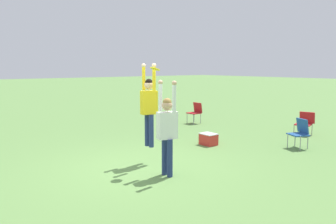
{
  "coord_description": "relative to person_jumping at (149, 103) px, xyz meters",
  "views": [
    {
      "loc": [
        6.19,
        -4.03,
        2.34
      ],
      "look_at": [
        0.3,
        0.57,
        1.3
      ],
      "focal_mm": 35.0,
      "sensor_mm": 36.0,
      "label": 1
    }
  ],
  "objects": [
    {
      "name": "cooler_box",
      "position": [
        -0.45,
        2.48,
        -1.29
      ],
      "size": [
        0.48,
        0.38,
        0.35
      ],
      "color": "red",
      "rests_on": "ground_plane"
    },
    {
      "name": "person_jumping",
      "position": [
        0.0,
        0.0,
        0.0
      ],
      "size": [
        0.53,
        0.41,
        2.0
      ],
      "rotation": [
        0.0,
        0.0,
        1.35
      ],
      "color": "navy",
      "rests_on": "ground_plane"
    },
    {
      "name": "camping_chair_1",
      "position": [
        0.54,
        6.15,
        -1.02
      ],
      "size": [
        0.62,
        0.66,
        0.79
      ],
      "rotation": [
        0.0,
        0.0,
        3.44
      ],
      "color": "gray",
      "rests_on": "ground_plane"
    },
    {
      "name": "frisbee",
      "position": [
        0.45,
        -0.14,
        0.82
      ],
      "size": [
        0.23,
        0.22,
        0.09
      ],
      "color": "yellow"
    },
    {
      "name": "camping_chair_3",
      "position": [
        1.43,
        4.29,
        -0.97
      ],
      "size": [
        0.61,
        0.66,
        0.85
      ],
      "rotation": [
        0.0,
        0.0,
        2.75
      ],
      "color": "gray",
      "rests_on": "ground_plane"
    },
    {
      "name": "ground_plane",
      "position": [
        0.2,
        -0.39,
        -1.47
      ],
      "size": [
        120.0,
        120.0,
        0.0
      ],
      "primitive_type": "plane",
      "color": "#608C47"
    },
    {
      "name": "camping_chair_2",
      "position": [
        -3.48,
        4.74,
        -0.95
      ],
      "size": [
        0.47,
        0.5,
        0.86
      ],
      "rotation": [
        0.0,
        0.0,
        3.14
      ],
      "color": "gray",
      "rests_on": "ground_plane"
    },
    {
      "name": "person_defending",
      "position": [
        1.0,
        -0.23,
        -0.38
      ],
      "size": [
        0.57,
        0.46,
        2.06
      ],
      "rotation": [
        0.0,
        0.0,
        -1.79
      ],
      "color": "navy",
      "rests_on": "ground_plane"
    }
  ]
}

